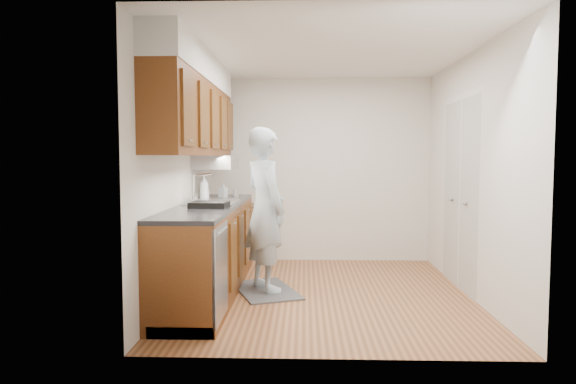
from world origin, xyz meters
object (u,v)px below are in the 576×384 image
at_px(soap_bottle_c, 223,190).
at_px(dish_rack, 209,205).
at_px(person, 265,198).
at_px(steel_can, 236,194).
at_px(soap_bottle_a, 204,187).
at_px(soap_bottle_b, 223,190).

xyz_separation_m(soap_bottle_c, dish_rack, (0.08, -1.36, -0.05)).
xyz_separation_m(person, steel_can, (-0.39, 0.60, -0.00)).
bearing_deg(dish_rack, soap_bottle_a, 106.72).
relative_size(person, soap_bottle_b, 10.35).
bearing_deg(person, steel_can, 2.37).
relative_size(person, steel_can, 17.22).
xyz_separation_m(soap_bottle_c, steel_can, (0.21, -0.35, -0.02)).
height_order(soap_bottle_b, dish_rack, soap_bottle_b).
relative_size(soap_bottle_a, soap_bottle_c, 1.74).
relative_size(soap_bottle_b, soap_bottle_c, 1.16).
bearing_deg(soap_bottle_b, steel_can, -41.53).
relative_size(soap_bottle_c, steel_can, 1.43).
xyz_separation_m(soap_bottle_a, soap_bottle_b, (0.17, 0.30, -0.05)).
bearing_deg(dish_rack, person, 41.50).
relative_size(soap_bottle_a, steel_can, 2.50).
height_order(soap_bottle_a, soap_bottle_b, soap_bottle_a).
bearing_deg(steel_can, person, -56.64).
bearing_deg(soap_bottle_c, soap_bottle_a, -105.85).
bearing_deg(soap_bottle_c, steel_can, -59.48).
height_order(person, soap_bottle_c, person).
xyz_separation_m(soap_bottle_a, soap_bottle_c, (0.14, 0.49, -0.06)).
bearing_deg(person, dish_rack, 97.86).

